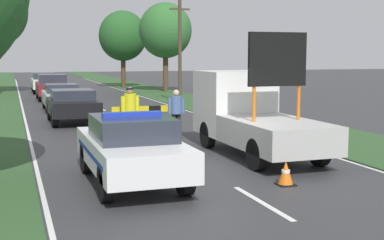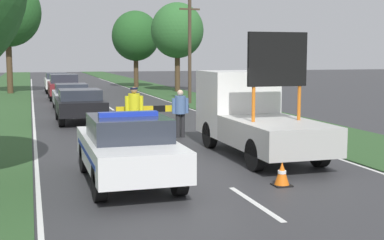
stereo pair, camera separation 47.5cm
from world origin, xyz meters
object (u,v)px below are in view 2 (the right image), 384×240
queued_car_wagon_maroon (64,86)px  roadside_tree_near_left (136,36)px  road_barrier (153,111)px  traffic_cone_centre_front (133,134)px  work_truck (251,114)px  queued_car_van_white (57,82)px  queued_car_sedan_black (80,104)px  police_car (128,147)px  roadside_tree_mid_left (177,31)px  queued_car_sedan_silver (71,96)px  traffic_cone_near_police (107,135)px  police_officer (134,108)px  traffic_cone_near_truck (282,174)px  pedestrian_civilian (180,110)px  roadside_tree_near_right (7,12)px  utility_pole (190,50)px

queued_car_wagon_maroon → roadside_tree_near_left: bearing=-121.8°
road_barrier → traffic_cone_centre_front: road_barrier is taller
queued_car_wagon_maroon → roadside_tree_near_left: roadside_tree_near_left is taller
work_truck → queued_car_van_white: 28.01m
road_barrier → queued_car_sedan_black: queued_car_sedan_black is taller
police_car → roadside_tree_near_left: (6.86, 34.70, 3.67)m
road_barrier → roadside_tree_mid_left: size_ratio=0.38×
police_car → roadside_tree_near_left: 35.56m
queued_car_sedan_silver → traffic_cone_near_police: bearing=91.4°
police_officer → traffic_cone_near_truck: bearing=128.6°
work_truck → traffic_cone_near_truck: 4.09m
road_barrier → queued_car_wagon_maroon: size_ratio=0.61×
queued_car_sedan_black → pedestrian_civilian: bearing=119.4°
traffic_cone_near_police → roadside_tree_near_left: 30.51m
traffic_cone_centre_front → queued_car_wagon_maroon: bearing=93.1°
traffic_cone_near_police → traffic_cone_centre_front: traffic_cone_centre_front is taller
work_truck → police_officer: size_ratio=3.16×
road_barrier → traffic_cone_near_truck: size_ratio=4.92×
traffic_cone_near_truck → queued_car_van_white: size_ratio=0.13×
roadside_tree_near_right → roadside_tree_near_left: bearing=24.3°
traffic_cone_centre_front → road_barrier: bearing=59.0°
roadside_tree_near_left → utility_pole: 16.40m
police_officer → utility_pole: utility_pole is taller
roadside_tree_near_right → roadside_tree_mid_left: size_ratio=1.24×
police_officer → utility_pole: size_ratio=0.29×
police_officer → roadside_tree_near_left: size_ratio=0.26×
roadside_tree_near_left → roadside_tree_mid_left: 6.66m
traffic_cone_near_truck → roadside_tree_mid_left: 30.49m
roadside_tree_near_left → queued_car_van_white: bearing=-147.9°
traffic_cone_centre_front → queued_car_sedan_black: (-1.09, 6.26, 0.43)m
police_officer → queued_car_sedan_silver: bearing=-57.5°
queued_car_wagon_maroon → roadside_tree_near_right: (-3.49, 6.38, 5.09)m
queued_car_sedan_silver → utility_pole: size_ratio=0.69×
traffic_cone_centre_front → roadside_tree_near_right: roadside_tree_near_right is taller
queued_car_sedan_black → queued_car_wagon_maroon: queued_car_wagon_maroon is taller
police_car → traffic_cone_near_police: (0.26, 5.21, -0.50)m
police_officer → queued_car_sedan_black: size_ratio=0.44×
police_car → queued_car_sedan_silver: (-0.02, 16.69, -0.07)m
police_car → queued_car_van_white: size_ratio=1.06×
police_officer → queued_car_van_white: police_officer is taller
police_car → queued_car_sedan_silver: size_ratio=1.08×
queued_car_sedan_silver → roadside_tree_mid_left: bearing=-127.3°
roadside_tree_near_right → traffic_cone_centre_front: bearing=-79.8°
utility_pole → roadside_tree_near_right: bearing=131.6°
traffic_cone_near_police → road_barrier: bearing=40.2°
police_officer → traffic_cone_centre_front: police_officer is taller
traffic_cone_centre_front → queued_car_sedan_black: 6.37m
traffic_cone_near_police → queued_car_sedan_black: queued_car_sedan_black is taller
police_car → traffic_cone_centre_front: (1.04, 5.01, -0.46)m
work_truck → queued_car_sedan_silver: 14.65m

